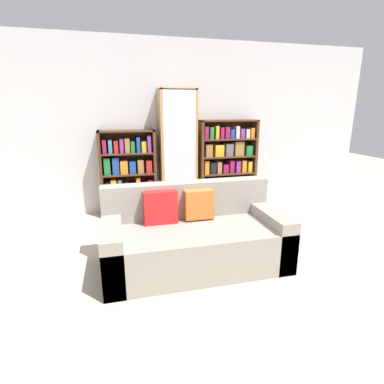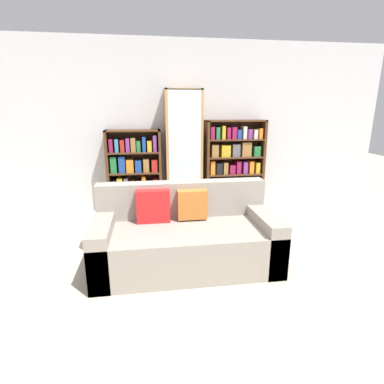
{
  "view_description": "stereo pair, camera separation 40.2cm",
  "coord_description": "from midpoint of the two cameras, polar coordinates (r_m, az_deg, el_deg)",
  "views": [
    {
      "loc": [
        -0.85,
        -2.3,
        1.65
      ],
      "look_at": [
        0.12,
        1.46,
        0.57
      ],
      "focal_mm": 28.0,
      "sensor_mm": 36.0,
      "label": 1
    },
    {
      "loc": [
        -0.45,
        -2.38,
        1.65
      ],
      "look_at": [
        0.12,
        1.46,
        0.57
      ],
      "focal_mm": 28.0,
      "sensor_mm": 36.0,
      "label": 2
    }
  ],
  "objects": [
    {
      "name": "bookshelf_left",
      "position": [
        4.86,
        -14.39,
        3.06
      ],
      "size": [
        0.85,
        0.32,
        1.34
      ],
      "color": "#4C2D19",
      "rests_on": "ground"
    },
    {
      "name": "wall_back",
      "position": [
        5.01,
        -7.07,
        12.04
      ],
      "size": [
        7.15,
        0.06,
        2.7
      ],
      "color": "silver",
      "rests_on": "ground"
    },
    {
      "name": "wine_bottle",
      "position": [
        4.16,
        5.68,
        -5.72
      ],
      "size": [
        0.09,
        0.09,
        0.35
      ],
      "color": "black",
      "rests_on": "ground"
    },
    {
      "name": "bookshelf_right",
      "position": [
        5.11,
        4.35,
        4.83
      ],
      "size": [
        0.98,
        0.32,
        1.48
      ],
      "color": "#4C2D19",
      "rests_on": "ground"
    },
    {
      "name": "display_cabinet",
      "position": [
        4.84,
        -5.18,
        7.36
      ],
      "size": [
        0.58,
        0.36,
        1.94
      ],
      "color": "#AD7F4C",
      "rests_on": "ground"
    },
    {
      "name": "ground_plane",
      "position": [
        2.94,
        0.98,
        -18.56
      ],
      "size": [
        16.0,
        16.0,
        0.0
      ],
      "primitive_type": "plane",
      "color": "beige"
    },
    {
      "name": "couch",
      "position": [
        3.27,
        -3.23,
        -8.78
      ],
      "size": [
        1.91,
        0.92,
        0.85
      ],
      "color": "gray",
      "rests_on": "ground"
    }
  ]
}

